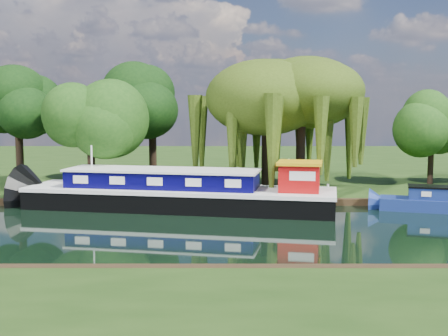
{
  "coord_description": "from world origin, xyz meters",
  "views": [
    {
      "loc": [
        -4.17,
        -30.1,
        6.81
      ],
      "look_at": [
        -4.21,
        6.28,
        2.8
      ],
      "focal_mm": 45.0,
      "sensor_mm": 36.0,
      "label": 1
    }
  ],
  "objects": [
    {
      "name": "mooring_posts",
      "position": [
        -0.5,
        8.4,
        0.95
      ],
      "size": [
        19.16,
        0.16,
        1.0
      ],
      "color": "silver",
      "rests_on": "far_bank"
    },
    {
      "name": "willow_left",
      "position": [
        -0.99,
        12.59,
        7.3
      ],
      "size": [
        7.87,
        7.87,
        9.43
      ],
      "color": "black",
      "rests_on": "far_bank"
    },
    {
      "name": "tree_far_back",
      "position": [
        -20.51,
        14.41,
        6.47
      ],
      "size": [
        5.13,
        5.13,
        8.63
      ],
      "color": "black",
      "rests_on": "far_bank"
    },
    {
      "name": "far_bank",
      "position": [
        0.0,
        34.0,
        0.23
      ],
      "size": [
        120.0,
        52.0,
        0.45
      ],
      "primitive_type": "cube",
      "color": "black",
      "rests_on": "ground"
    },
    {
      "name": "willow_right",
      "position": [
        1.52,
        11.74,
        7.17
      ],
      "size": [
        7.56,
        7.56,
        9.21
      ],
      "color": "black",
      "rests_on": "far_bank"
    },
    {
      "name": "ground",
      "position": [
        0.0,
        0.0,
        0.0
      ],
      "size": [
        120.0,
        120.0,
        0.0
      ],
      "primitive_type": "plane",
      "color": "black"
    },
    {
      "name": "red_dinghy",
      "position": [
        -7.58,
        6.77,
        0.0
      ],
      "size": [
        2.87,
        2.09,
        0.58
      ],
      "primitive_type": "imported",
      "rotation": [
        0.0,
        0.0,
        1.54
      ],
      "color": "#9B0B0B",
      "rests_on": "ground"
    },
    {
      "name": "tree_far_mid",
      "position": [
        -10.22,
        16.98,
        6.75
      ],
      "size": [
        5.59,
        5.59,
        9.15
      ],
      "color": "black",
      "rests_on": "far_bank"
    },
    {
      "name": "dutch_barge",
      "position": [
        -7.03,
        6.75,
        1.08
      ],
      "size": [
        21.07,
        8.39,
        4.34
      ],
      "rotation": [
        0.0,
        0.0,
        -0.19
      ],
      "color": "black",
      "rests_on": "ground"
    },
    {
      "name": "tree_far_left",
      "position": [
        -13.85,
        10.36,
        5.95
      ],
      "size": [
        4.98,
        4.98,
        8.03
      ],
      "color": "black",
      "rests_on": "far_bank"
    },
    {
      "name": "lamppost",
      "position": [
        0.5,
        10.5,
        2.42
      ],
      "size": [
        0.36,
        0.36,
        2.56
      ],
      "color": "silver",
      "rests_on": "far_bank"
    },
    {
      "name": "tree_far_right",
      "position": [
        12.78,
        15.75,
        5.01
      ],
      "size": [
        4.04,
        4.04,
        6.61
      ],
      "color": "black",
      "rests_on": "far_bank"
    }
  ]
}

